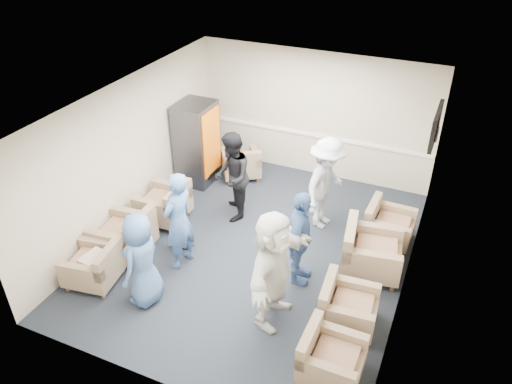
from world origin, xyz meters
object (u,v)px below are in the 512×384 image
at_px(vending_machine, 197,143).
at_px(person_mid_right, 300,239).
at_px(armchair_left_near, 96,267).
at_px(armchair_corner, 241,165).
at_px(person_back_left, 232,177).
at_px(armchair_right_midfar, 368,253).
at_px(armchair_left_mid, 127,237).
at_px(person_back_right, 326,184).
at_px(armchair_left_far, 166,206).
at_px(armchair_right_near, 328,359).
at_px(armchair_right_midnear, 345,308).
at_px(person_mid_left, 178,221).
at_px(person_front_right, 273,269).
at_px(armchair_right_far, 386,226).
at_px(person_front_left, 142,260).

height_order(vending_machine, person_mid_right, vending_machine).
xyz_separation_m(armchair_left_near, armchair_corner, (0.68, 3.95, -0.00)).
xyz_separation_m(armchair_left_near, vending_machine, (-0.11, 3.49, 0.56)).
bearing_deg(person_back_left, armchair_right_midfar, 53.28).
xyz_separation_m(armchair_left_near, armchair_right_midfar, (3.86, 1.99, 0.06)).
height_order(armchair_left_mid, person_back_right, person_back_right).
bearing_deg(armchair_right_midfar, armchair_left_far, 82.70).
bearing_deg(armchair_right_near, armchair_left_far, 60.81).
bearing_deg(vending_machine, armchair_left_near, -88.26).
relative_size(armchair_right_midfar, person_mid_right, 0.64).
relative_size(armchair_left_near, person_back_left, 0.51).
distance_m(armchair_right_midfar, person_back_left, 2.81).
bearing_deg(armchair_right_midnear, person_back_left, 51.06).
bearing_deg(armchair_right_near, armchair_left_near, 86.78).
height_order(person_mid_left, person_back_left, person_mid_left).
relative_size(armchair_right_midnear, person_front_right, 0.46).
bearing_deg(person_mid_right, vending_machine, 47.23).
bearing_deg(armchair_corner, armchair_left_near, 45.70).
height_order(armchair_right_midnear, person_front_right, person_front_right).
bearing_deg(person_mid_right, armchair_right_far, -41.43).
distance_m(armchair_right_near, armchair_right_midnear, 0.95).
relative_size(armchair_left_mid, armchair_right_midnear, 1.13).
height_order(armchair_right_midnear, person_mid_left, person_mid_left).
relative_size(armchair_right_near, vending_machine, 0.44).
xyz_separation_m(armchair_right_midfar, person_front_right, (-1.03, -1.58, 0.55)).
height_order(armchair_left_near, person_mid_right, person_mid_right).
bearing_deg(person_mid_right, person_back_left, 48.20).
height_order(armchair_left_near, armchair_right_near, armchair_left_near).
bearing_deg(person_mid_right, person_back_right, -4.21).
xyz_separation_m(armchair_left_far, person_mid_right, (2.82, -0.56, 0.48)).
height_order(armchair_right_near, armchair_corner, armchair_corner).
bearing_deg(person_front_left, person_back_right, 147.14).
height_order(armchair_left_near, person_mid_left, person_mid_left).
xyz_separation_m(person_front_left, person_mid_right, (1.97, 1.36, 0.04)).
bearing_deg(armchair_left_near, armchair_right_near, 77.65).
relative_size(vending_machine, person_back_right, 0.99).
xyz_separation_m(armchair_right_far, person_back_right, (-1.17, 0.03, 0.57)).
relative_size(armchair_right_far, vending_machine, 0.47).
xyz_separation_m(armchair_left_far, person_back_right, (2.73, 1.06, 0.55)).
distance_m(armchair_left_near, armchair_right_midnear, 3.90).
bearing_deg(vending_machine, person_mid_right, -35.46).
bearing_deg(armchair_right_far, person_back_left, 99.70).
distance_m(armchair_right_near, person_mid_left, 3.17).
bearing_deg(armchair_right_midfar, person_back_right, 38.59).
height_order(armchair_right_near, person_back_right, person_back_right).
xyz_separation_m(armchair_left_mid, vending_machine, (-0.11, 2.69, 0.52)).
bearing_deg(armchair_left_near, armchair_right_midnear, 91.74).
distance_m(armchair_left_far, person_front_left, 2.15).
bearing_deg(armchair_right_midfar, armchair_right_far, -15.52).
height_order(vending_machine, person_mid_left, vending_machine).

